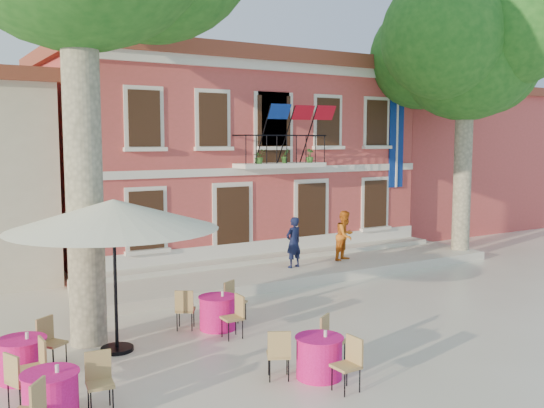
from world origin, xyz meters
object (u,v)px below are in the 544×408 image
at_px(cafe_table_0, 22,357).
at_px(cafe_table_3, 218,311).
at_px(pedestrian_orange, 345,235).
at_px(cafe_table_1, 319,355).
at_px(patio_umbrella, 113,215).
at_px(pedestrian_navy, 294,242).
at_px(plane_tree_east, 467,50).
at_px(cafe_table_2, 51,394).

height_order(cafe_table_0, cafe_table_3, same).
xyz_separation_m(pedestrian_orange, cafe_table_1, (-6.29, -7.22, -0.71)).
height_order(patio_umbrella, pedestrian_navy, patio_umbrella).
bearing_deg(pedestrian_navy, patio_umbrella, 19.12).
xyz_separation_m(plane_tree_east, patio_umbrella, (-13.99, -3.28, -4.74)).
height_order(pedestrian_orange, cafe_table_1, pedestrian_orange).
distance_m(pedestrian_orange, cafe_table_2, 12.64).
distance_m(patio_umbrella, pedestrian_orange, 9.98).
distance_m(cafe_table_0, cafe_table_1, 5.42).
distance_m(patio_umbrella, cafe_table_3, 3.44).
bearing_deg(patio_umbrella, pedestrian_navy, 28.88).
xyz_separation_m(plane_tree_east, cafe_table_2, (-15.81, -5.82, -7.15)).
xyz_separation_m(patio_umbrella, pedestrian_orange, (9.04, 3.88, -1.70)).
relative_size(pedestrian_navy, cafe_table_0, 0.87).
distance_m(patio_umbrella, pedestrian_navy, 8.06).
height_order(pedestrian_navy, cafe_table_3, pedestrian_navy).
bearing_deg(cafe_table_1, plane_tree_east, 30.47).
relative_size(plane_tree_east, cafe_table_3, 5.49).
bearing_deg(patio_umbrella, cafe_table_1, -50.51).
xyz_separation_m(cafe_table_0, cafe_table_2, (0.12, -1.93, 0.00)).
bearing_deg(plane_tree_east, pedestrian_orange, 173.06).
bearing_deg(pedestrian_navy, cafe_table_3, 29.00).
height_order(cafe_table_0, cafe_table_1, same).
relative_size(plane_tree_east, patio_umbrella, 2.41).
distance_m(patio_umbrella, cafe_table_0, 3.16).
xyz_separation_m(cafe_table_1, cafe_table_2, (-4.57, 0.80, 0.00)).
height_order(patio_umbrella, cafe_table_2, patio_umbrella).
xyz_separation_m(plane_tree_east, cafe_table_0, (-15.93, -3.89, -7.15)).
height_order(cafe_table_2, cafe_table_3, same).
bearing_deg(cafe_table_2, cafe_table_3, 32.96).
distance_m(plane_tree_east, patio_umbrella, 15.13).
bearing_deg(cafe_table_1, pedestrian_orange, 48.94).
bearing_deg(cafe_table_3, cafe_table_2, -147.04).
bearing_deg(plane_tree_east, cafe_table_2, -159.80).
distance_m(patio_umbrella, cafe_table_1, 4.95).
relative_size(plane_tree_east, pedestrian_navy, 6.35).
bearing_deg(cafe_table_0, cafe_table_3, 10.77).
relative_size(pedestrian_orange, cafe_table_0, 0.90).
relative_size(plane_tree_east, cafe_table_1, 5.49).
relative_size(patio_umbrella, cafe_table_1, 2.27).
bearing_deg(pedestrian_navy, cafe_table_2, 26.27).
height_order(pedestrian_navy, cafe_table_0, pedestrian_navy).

